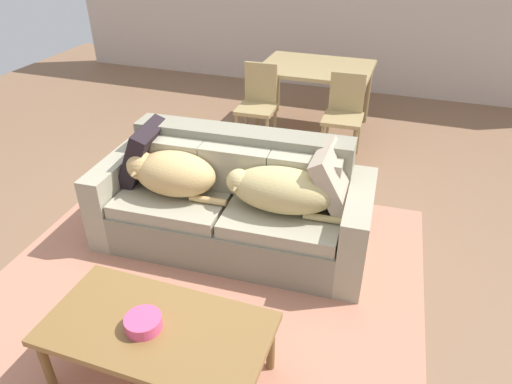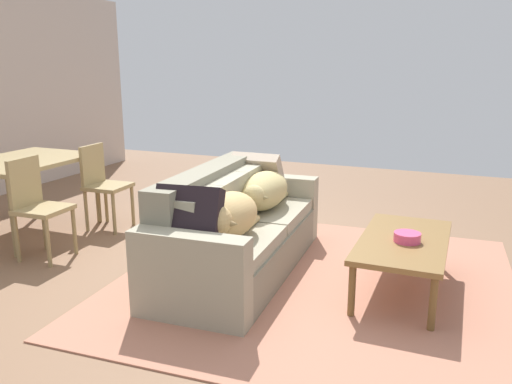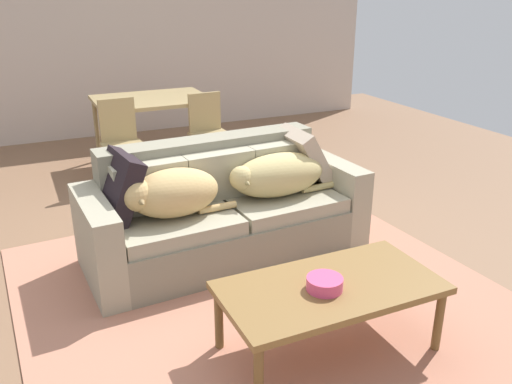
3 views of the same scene
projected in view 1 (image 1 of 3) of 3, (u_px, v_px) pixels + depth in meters
ground_plane at (219, 235)px, 3.86m from camera, size 10.00×10.00×0.00m
area_rug at (198, 296)px, 3.25m from camera, size 3.19×3.21×0.01m
couch at (234, 204)px, 3.64m from camera, size 2.14×0.95×0.87m
dog_on_left_cushion at (171, 173)px, 3.50m from camera, size 0.81×0.43×0.34m
dog_on_right_cushion at (280, 190)px, 3.30m from camera, size 0.93×0.42×0.33m
throw_pillow_by_left_arm at (143, 153)px, 3.69m from camera, size 0.35×0.50×0.49m
throw_pillow_by_right_arm at (336, 179)px, 3.33m from camera, size 0.34×0.47×0.47m
coffee_table at (157, 332)px, 2.49m from camera, size 1.22×0.63×0.43m
bowl_on_coffee_table at (143, 323)px, 2.45m from camera, size 0.20×0.20×0.07m
dining_table at (316, 72)px, 5.34m from camera, size 1.25×0.95×0.78m
dining_chair_near_left at (258, 102)px, 5.07m from camera, size 0.42×0.42×0.91m
dining_chair_near_right at (344, 112)px, 4.83m from camera, size 0.42×0.42×0.89m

